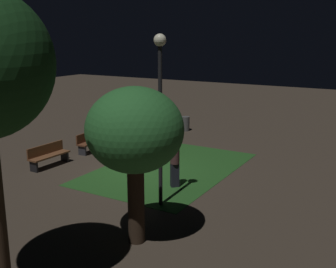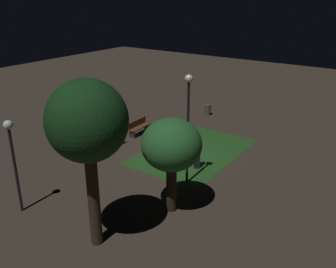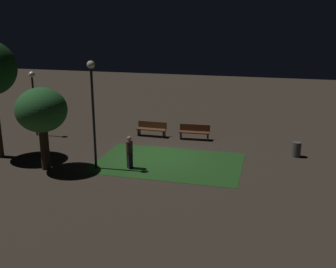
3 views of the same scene
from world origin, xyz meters
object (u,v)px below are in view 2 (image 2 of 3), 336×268
object	(u,v)px
tree_back_right	(172,146)
trash_bin	(208,110)
pedestrian	(197,153)
bench_path_side	(110,139)
lamp_post_plaza_east	(188,113)
lamp_post_path_center	(12,150)
tree_left_canopy	(87,124)
bench_by_lamp	(139,126)

from	to	relation	value
tree_back_right	trash_bin	xyz separation A→B (m)	(-11.68, -4.82, -2.45)
tree_back_right	pedestrian	xyz separation A→B (m)	(-3.86, -1.07, -1.99)
bench_path_side	tree_back_right	distance (m)	7.71
lamp_post_plaza_east	tree_back_right	bearing A→B (deg)	16.63
lamp_post_path_center	pedestrian	xyz separation A→B (m)	(-7.42, 3.89, -1.86)
lamp_post_plaza_east	pedestrian	xyz separation A→B (m)	(-1.58, -0.40, -2.58)
tree_left_canopy	tree_back_right	bearing A→B (deg)	163.50
lamp_post_plaza_east	bench_by_lamp	bearing A→B (deg)	-122.12
lamp_post_path_center	lamp_post_plaza_east	distance (m)	7.28
bench_by_lamp	tree_back_right	world-z (taller)	tree_back_right
tree_left_canopy	lamp_post_plaza_east	xyz separation A→B (m)	(-5.55, 0.29, -1.08)
bench_path_side	trash_bin	xyz separation A→B (m)	(-8.36, 1.72, -0.09)
bench_path_side	tree_left_canopy	bearing A→B (deg)	40.23
lamp_post_path_center	bench_path_side	bearing A→B (deg)	-167.07
lamp_post_path_center	trash_bin	xyz separation A→B (m)	(-15.24, 0.14, -2.32)
trash_bin	pedestrian	distance (m)	8.69
tree_back_right	pedestrian	bearing A→B (deg)	-164.43
bench_by_lamp	tree_back_right	xyz separation A→B (m)	(5.96, 6.55, 2.36)
bench_by_lamp	pedestrian	size ratio (longest dim) A/B	1.13
bench_path_side	trash_bin	size ratio (longest dim) A/B	2.31
bench_by_lamp	bench_path_side	xyz separation A→B (m)	(2.64, -0.00, 0.00)
bench_path_side	tree_back_right	bearing A→B (deg)	63.13
pedestrian	bench_by_lamp	bearing A→B (deg)	-111.02
bench_by_lamp	tree_left_canopy	distance (m)	11.52
tree_back_right	lamp_post_path_center	distance (m)	6.12
tree_back_right	lamp_post_plaza_east	world-z (taller)	lamp_post_plaza_east
tree_back_right	trash_bin	size ratio (longest dim) A/B	5.02
pedestrian	tree_left_canopy	bearing A→B (deg)	0.84
trash_bin	tree_left_canopy	bearing A→B (deg)	14.45
bench_path_side	pedestrian	world-z (taller)	pedestrian
tree_left_canopy	pedestrian	world-z (taller)	tree_left_canopy
bench_by_lamp	tree_left_canopy	bearing A→B (deg)	31.14
pedestrian	bench_path_side	bearing A→B (deg)	-84.40
lamp_post_plaza_east	pedestrian	size ratio (longest dim) A/B	3.19
bench_by_lamp	lamp_post_plaza_east	distance (m)	7.53
trash_bin	bench_path_side	bearing A→B (deg)	-11.66
bench_path_side	tree_left_canopy	size ratio (longest dim) A/B	0.30
bench_by_lamp	bench_path_side	size ratio (longest dim) A/B	1.01
bench_by_lamp	pedestrian	world-z (taller)	pedestrian
tree_left_canopy	trash_bin	bearing A→B (deg)	-165.55
bench_path_side	tree_back_right	xyz separation A→B (m)	(3.32, 6.55, 2.36)
tree_left_canopy	trash_bin	xyz separation A→B (m)	(-14.95, -3.85, -4.12)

